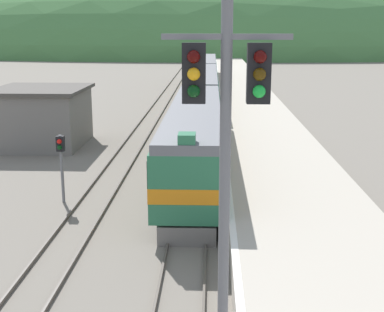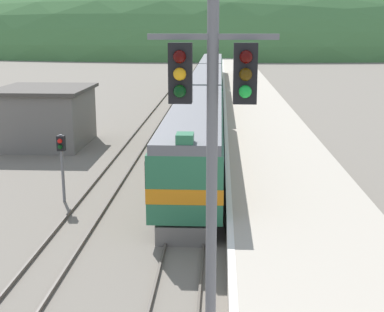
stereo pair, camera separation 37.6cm
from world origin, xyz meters
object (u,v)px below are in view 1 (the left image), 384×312
(express_train_lead_car, at_px, (195,138))
(carriage_second, at_px, (203,91))
(carriage_third, at_px, (206,71))
(signal_mast_main, at_px, (225,160))
(signal_post_siding, at_px, (61,154))

(express_train_lead_car, bearing_deg, carriage_second, 90.00)
(carriage_third, relative_size, signal_mast_main, 2.60)
(signal_mast_main, bearing_deg, express_train_lead_car, 93.38)
(carriage_second, relative_size, carriage_third, 1.00)
(express_train_lead_car, bearing_deg, signal_post_siding, -141.70)
(express_train_lead_car, xyz_separation_m, signal_mast_main, (1.15, -19.50, 3.65))
(carriage_second, distance_m, signal_post_siding, 28.19)
(express_train_lead_car, relative_size, carriage_second, 0.88)
(express_train_lead_car, distance_m, carriage_second, 22.73)
(signal_post_siding, bearing_deg, carriage_second, 77.55)
(carriage_third, relative_size, signal_post_siding, 7.06)
(express_train_lead_car, bearing_deg, signal_mast_main, -86.62)
(carriage_third, height_order, signal_mast_main, signal_mast_main)
(carriage_second, relative_size, signal_post_siding, 7.06)
(express_train_lead_car, height_order, signal_post_siding, express_train_lead_car)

